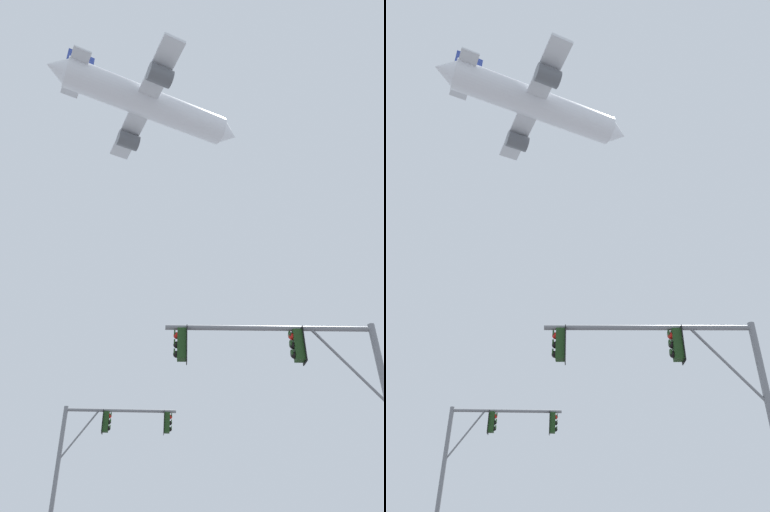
# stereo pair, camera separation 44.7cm
# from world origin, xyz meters

# --- Properties ---
(signal_pole_near) EXTENTS (6.14, 0.60, 6.63)m
(signal_pole_near) POSITION_xyz_m (3.83, 8.56, 4.97)
(signal_pole_near) COLOR slate
(signal_pole_near) RESTS_ON ground
(signal_pole_far) EXTENTS (5.26, 0.73, 6.67)m
(signal_pole_far) POSITION_xyz_m (-3.75, 18.06, 4.95)
(signal_pole_far) COLOR slate
(signal_pole_far) RESTS_ON ground
(airplane) EXTENTS (25.32, 19.55, 7.32)m
(airplane) POSITION_xyz_m (-5.69, 35.52, 50.29)
(airplane) COLOR white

